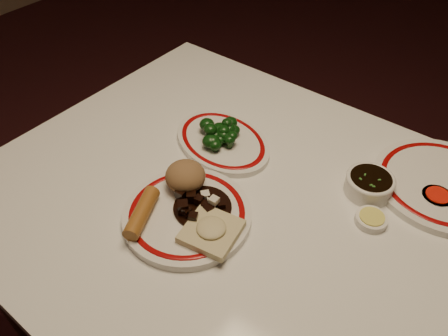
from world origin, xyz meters
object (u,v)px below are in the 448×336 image
at_px(dining_table, 257,237).
at_px(broccoli_pile, 219,133).
at_px(main_plate, 187,215).
at_px(fried_wonton, 211,230).
at_px(rice_mound, 185,176).
at_px(soy_bowl, 369,185).
at_px(spring_roll, 142,213).
at_px(stirfry_heap, 199,203).
at_px(broccoli_plate, 223,141).

relative_size(dining_table, broccoli_pile, 10.05).
xyz_separation_m(main_plate, broccoli_pile, (-0.09, 0.22, 0.03)).
xyz_separation_m(dining_table, fried_wonton, (-0.03, -0.12, 0.12)).
bearing_deg(rice_mound, main_plate, -47.12).
bearing_deg(fried_wonton, soy_bowl, 59.32).
height_order(spring_roll, stirfry_heap, spring_roll).
height_order(fried_wonton, broccoli_plate, fried_wonton).
relative_size(rice_mound, stirfry_heap, 0.71).
bearing_deg(fried_wonton, broccoli_plate, 124.00).
bearing_deg(broccoli_plate, fried_wonton, -56.00).
bearing_deg(fried_wonton, rice_mound, 151.99).
bearing_deg(soy_bowl, rice_mound, -141.60).
bearing_deg(soy_bowl, dining_table, -129.77).
bearing_deg(dining_table, spring_roll, -132.52).
relative_size(stirfry_heap, broccoli_plate, 0.40).
xyz_separation_m(rice_mound, soy_bowl, (0.30, 0.24, -0.03)).
xyz_separation_m(stirfry_heap, broccoli_pile, (-0.10, 0.19, 0.01)).
xyz_separation_m(main_plate, broccoli_plate, (-0.09, 0.23, -0.00)).
distance_m(dining_table, broccoli_plate, 0.24).
xyz_separation_m(rice_mound, spring_roll, (-0.01, -0.12, -0.01)).
xyz_separation_m(spring_roll, broccoli_pile, (-0.03, 0.28, 0.00)).
bearing_deg(dining_table, soy_bowl, 50.23).
distance_m(main_plate, spring_roll, 0.09).
height_order(dining_table, main_plate, main_plate).
distance_m(dining_table, broccoli_pile, 0.26).
distance_m(main_plate, soy_bowl, 0.39).
bearing_deg(broccoli_plate, spring_roll, -84.37).
bearing_deg(rice_mound, spring_roll, -94.57).
xyz_separation_m(dining_table, spring_roll, (-0.16, -0.17, 0.13)).
bearing_deg(main_plate, stirfry_heap, 73.01).
height_order(stirfry_heap, soy_bowl, stirfry_heap).
xyz_separation_m(rice_mound, broccoli_pile, (-0.04, 0.16, -0.01)).
xyz_separation_m(spring_roll, broccoli_plate, (-0.03, 0.29, -0.02)).
distance_m(dining_table, main_plate, 0.18).
xyz_separation_m(dining_table, soy_bowl, (0.15, 0.18, 0.11)).
xyz_separation_m(spring_roll, stirfry_heap, (0.07, 0.09, -0.01)).
bearing_deg(spring_roll, soy_bowl, 24.61).
relative_size(fried_wonton, soy_bowl, 1.15).
height_order(rice_mound, broccoli_plate, rice_mound).
xyz_separation_m(rice_mound, fried_wonton, (0.12, -0.07, -0.02)).
height_order(broccoli_plate, soy_bowl, soy_bowl).
height_order(broccoli_pile, soy_bowl, broccoli_pile).
distance_m(dining_table, spring_roll, 0.27).
distance_m(dining_table, rice_mound, 0.21).
height_order(main_plate, soy_bowl, soy_bowl).
xyz_separation_m(spring_roll, soy_bowl, (0.31, 0.36, -0.01)).
relative_size(rice_mound, soy_bowl, 0.84).
xyz_separation_m(dining_table, broccoli_pile, (-0.19, 0.11, 0.13)).
bearing_deg(broccoli_plate, dining_table, -31.73).
bearing_deg(stirfry_heap, main_plate, -106.99).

